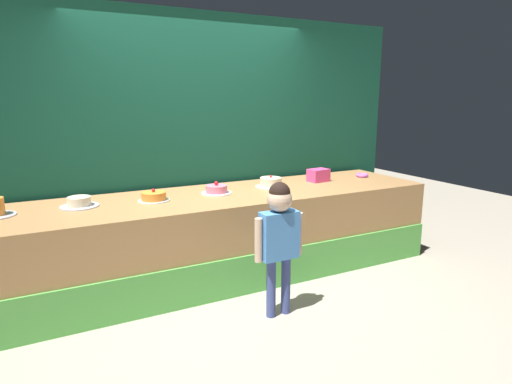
% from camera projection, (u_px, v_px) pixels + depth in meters
% --- Properties ---
extents(ground_plane, '(12.00, 12.00, 0.00)m').
position_uv_depth(ground_plane, '(243.00, 295.00, 3.86)').
color(ground_plane, '#ADA38E').
extents(stage_platform, '(4.39, 1.08, 0.82)m').
position_uv_depth(stage_platform, '(220.00, 235.00, 4.23)').
color(stage_platform, '#B27F4C').
rests_on(stage_platform, ground_plane).
extents(curtain_backdrop, '(5.01, 0.08, 2.60)m').
position_uv_depth(curtain_backdrop, '(195.00, 139.00, 4.59)').
color(curtain_backdrop, '#144C38').
rests_on(curtain_backdrop, ground_plane).
extents(child_figure, '(0.43, 0.20, 1.10)m').
position_uv_depth(child_figure, '(279.00, 231.00, 3.36)').
color(child_figure, '#3F4C8C').
rests_on(child_figure, ground_plane).
extents(pink_box, '(0.24, 0.18, 0.14)m').
position_uv_depth(pink_box, '(318.00, 175.00, 4.78)').
color(pink_box, '#EF468E').
rests_on(pink_box, stage_platform).
extents(donut, '(0.14, 0.14, 0.04)m').
position_uv_depth(donut, '(362.00, 175.00, 5.06)').
color(donut, '#CC66D8').
rests_on(donut, stage_platform).
extents(cake_left, '(0.32, 0.32, 0.09)m').
position_uv_depth(cake_left, '(79.00, 203.00, 3.67)').
color(cake_left, silver).
rests_on(cake_left, stage_platform).
extents(cake_center, '(0.28, 0.28, 0.11)m').
position_uv_depth(cake_center, '(154.00, 197.00, 3.88)').
color(cake_center, silver).
rests_on(cake_center, stage_platform).
extents(cake_right, '(0.30, 0.30, 0.12)m').
position_uv_depth(cake_right, '(216.00, 190.00, 4.18)').
color(cake_right, white).
rests_on(cake_right, stage_platform).
extents(cake_far_right, '(0.32, 0.32, 0.13)m').
position_uv_depth(cake_far_right, '(271.00, 183.00, 4.48)').
color(cake_far_right, silver).
rests_on(cake_far_right, stage_platform).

